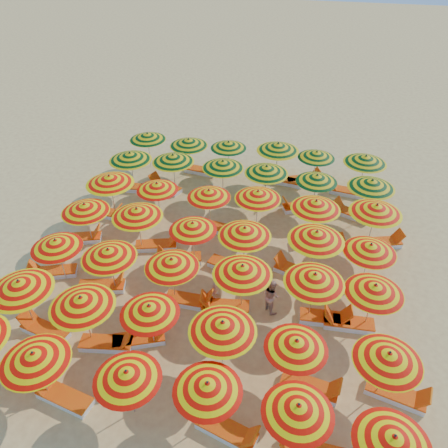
{
  "coord_description": "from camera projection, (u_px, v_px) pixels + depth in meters",
  "views": [
    {
      "loc": [
        3.03,
        -12.9,
        11.76
      ],
      "look_at": [
        0.0,
        0.5,
        1.6
      ],
      "focal_mm": 35.0,
      "sensor_mm": 36.0,
      "label": 1
    }
  ],
  "objects": [
    {
      "name": "lounger_12",
      "position": [
        190.0,
        301.0,
        15.77
      ],
      "size": [
        1.74,
        0.59,
        0.69
      ],
      "rotation": [
        0.0,
        0.0,
        -0.01
      ],
      "color": "white",
      "rests_on": "ground"
    },
    {
      "name": "umbrella_19",
      "position": [
        137.0,
        212.0,
        17.2
      ],
      "size": [
        2.66,
        2.66,
        2.16
      ],
      "color": "silver",
      "rests_on": "ground"
    },
    {
      "name": "lounger_24",
      "position": [
        382.0,
        243.0,
        18.45
      ],
      "size": [
        1.83,
        1.1,
        0.69
      ],
      "rotation": [
        0.0,
        0.0,
        0.32
      ],
      "color": "white",
      "rests_on": "ground"
    },
    {
      "name": "umbrella_37",
      "position": [
        189.0,
        142.0,
        22.38
      ],
      "size": [
        2.12,
        2.12,
        2.08
      ],
      "color": "silver",
      "rests_on": "ground"
    },
    {
      "name": "lounger_33",
      "position": [
        347.0,
        191.0,
        21.72
      ],
      "size": [
        1.8,
        0.82,
        0.69
      ],
      "rotation": [
        0.0,
        0.0,
        3.0
      ],
      "color": "white",
      "rests_on": "ground"
    },
    {
      "name": "lounger_29",
      "position": [
        351.0,
        213.0,
        20.19
      ],
      "size": [
        1.82,
        1.21,
        0.69
      ],
      "rotation": [
        0.0,
        0.0,
        2.74
      ],
      "color": "white",
      "rests_on": "ground"
    },
    {
      "name": "umbrella_3",
      "position": [
        208.0,
        387.0,
        11.21
      ],
      "size": [
        2.09,
        2.09,
        1.96
      ],
      "color": "silver",
      "rests_on": "ground"
    },
    {
      "name": "ground",
      "position": [
        221.0,
        263.0,
        17.65
      ],
      "size": [
        120.0,
        120.0,
        0.0
      ],
      "primitive_type": "plane",
      "color": "#ECC068",
      "rests_on": "ground"
    },
    {
      "name": "umbrella_22",
      "position": [
        316.0,
        236.0,
        15.9
      ],
      "size": [
        2.34,
        2.34,
        2.23
      ],
      "color": "silver",
      "rests_on": "ground"
    },
    {
      "name": "umbrella_4",
      "position": [
        298.0,
        409.0,
        10.73
      ],
      "size": [
        2.11,
        2.11,
        1.95
      ],
      "color": "silver",
      "rests_on": "ground"
    },
    {
      "name": "umbrella_35",
      "position": [
        372.0,
        184.0,
        18.92
      ],
      "size": [
        2.25,
        2.25,
        2.18
      ],
      "color": "silver",
      "rests_on": "ground"
    },
    {
      "name": "umbrella_33",
      "position": [
        267.0,
        170.0,
        19.96
      ],
      "size": [
        2.07,
        2.07,
        2.15
      ],
      "color": "silver",
      "rests_on": "ground"
    },
    {
      "name": "umbrella_39",
      "position": [
        278.0,
        147.0,
        21.61
      ],
      "size": [
        2.17,
        2.17,
        2.25
      ],
      "color": "silver",
      "rests_on": "ground"
    },
    {
      "name": "umbrella_30",
      "position": [
        130.0,
        156.0,
        20.94
      ],
      "size": [
        2.4,
        2.4,
        2.18
      ],
      "color": "silver",
      "rests_on": "ground"
    },
    {
      "name": "umbrella_25",
      "position": [
        157.0,
        187.0,
        19.12
      ],
      "size": [
        2.39,
        2.39,
        1.95
      ],
      "color": "silver",
      "rests_on": "ground"
    },
    {
      "name": "umbrella_40",
      "position": [
        317.0,
        155.0,
        21.55
      ],
      "size": [
        1.89,
        1.89,
        1.94
      ],
      "color": "silver",
      "rests_on": "ground"
    },
    {
      "name": "umbrella_13",
      "position": [
        108.0,
        253.0,
        15.28
      ],
      "size": [
        2.39,
        2.39,
        2.1
      ],
      "color": "silver",
      "rests_on": "ground"
    },
    {
      "name": "lounger_18",
      "position": [
        179.0,
        259.0,
        17.63
      ],
      "size": [
        1.83,
        1.05,
        0.69
      ],
      "rotation": [
        0.0,
        0.0,
        3.43
      ],
      "color": "white",
      "rests_on": "ground"
    },
    {
      "name": "umbrella_8",
      "position": [
        149.0,
        309.0,
        13.33
      ],
      "size": [
        2.26,
        2.26,
        1.97
      ],
      "color": "silver",
      "rests_on": "ground"
    },
    {
      "name": "umbrella_11",
      "position": [
        389.0,
        357.0,
        11.85
      ],
      "size": [
        2.19,
        2.19,
        2.05
      ],
      "color": "silver",
      "rests_on": "ground"
    },
    {
      "name": "lounger_26",
      "position": [
        165.0,
        187.0,
        22.08
      ],
      "size": [
        1.82,
        1.18,
        0.69
      ],
      "rotation": [
        0.0,
        0.0,
        2.76
      ],
      "color": "white",
      "rests_on": "ground"
    },
    {
      "name": "lounger_30",
      "position": [
        202.0,
        171.0,
        23.41
      ],
      "size": [
        1.79,
        0.8,
        0.69
      ],
      "rotation": [
        0.0,
        0.0,
        -0.13
      ],
      "color": "white",
      "rests_on": "ground"
    },
    {
      "name": "lounger_17",
      "position": [
        157.0,
        245.0,
        18.33
      ],
      "size": [
        1.83,
        1.06,
        0.69
      ],
      "rotation": [
        0.0,
        0.0,
        0.29
      ],
      "color": "white",
      "rests_on": "ground"
    },
    {
      "name": "lounger_32",
      "position": [
        303.0,
        179.0,
        22.68
      ],
      "size": [
        1.82,
        1.19,
        0.69
      ],
      "rotation": [
        0.0,
        0.0,
        0.39
      ],
      "color": "white",
      "rests_on": "ground"
    },
    {
      "name": "umbrella_29",
      "position": [
        376.0,
        209.0,
        17.3
      ],
      "size": [
        2.21,
        2.21,
        2.22
      ],
      "color": "silver",
      "rests_on": "ground"
    },
    {
      "name": "umbrella_17",
      "position": [
        375.0,
        289.0,
        13.96
      ],
      "size": [
        2.13,
        2.13,
        2.03
      ],
      "color": "silver",
      "rests_on": "ground"
    },
    {
      "name": "umbrella_6",
      "position": [
        20.0,
        286.0,
        13.87
      ],
      "size": [
        2.5,
        2.5,
        2.2
      ],
      "color": "silver",
      "rests_on": "ground"
    },
    {
      "name": "lounger_1",
      "position": [
        63.0,
        397.0,
        12.71
      ],
      "size": [
        1.81,
        0.9,
        0.69
      ],
      "rotation": [
        0.0,
        0.0,
        2.95
      ],
      "color": "white",
      "rests_on": "ground"
    },
    {
      "name": "lounger_31",
      "position": [
        287.0,
        181.0,
        22.52
      ],
      "size": [
        1.81,
        0.86,
        0.69
      ],
      "rotation": [
        0.0,
        0.0,
        -0.17
      ],
      "color": "white",
      "rests_on": "ground"
    },
    {
      "name": "lounger_25",
      "position": [
        123.0,
        187.0,
        22.09
      ],
      "size": [
        1.77,
        0.69,
        0.69
      ],
      "rotation": [
        0.0,
        0.0,
        3.2
      ],
      "color": "white",
      "rests_on": "ground"
    },
    {
      "name": "lounger_20",
      "position": [
        295.0,
        271.0,
        17.03
      ],
      "size": [
        1.83,
        1.1,
        0.69
      ],
      "rotation": [
        0.0,
        0.0,
        2.82
      ],
      "color": "white",
      "rests_on": "ground"
    },
    {
      "name": "lounger_21",
      "position": [
        105.0,
        213.0,
        20.23
      ],
      "size": [
        1.78,
        0.74,
        0.69
      ],
      "rotation": [
        0.0,
        0.0,
        -0.09
      ],
      "color": "white",
      "rests_on": "ground"
    },
    {
      "name": "umbrella_18",
      "position": [
        85.0,
        208.0,
        17.6
      ],
      "size": [
        1.99,
        1.99,
        2.08
      ],
      "color": "silver",
      "rests_on": "ground"
    },
    {
      "name": "lounger_5",
      "position": [
        44.0,
        330.0,
        14.69
      ],
      "size": [
        1.82,
        0.94,
        0.69
      ],
      "rotation": [
        0.0,
        0.0,
        2.92
      ],
      "color": "white",
      "rests_on": "ground"
    },
    {
      "name": "umbrella_28",
      "position": [
        316.0,
        205.0,
        17.65
      ],
      "size": [
        2.1,
        2.1,
        2.16
      ],
      "color": "silver",
      "rests_on": "ground"
    },
    {
      "name": "umbrella_5",
      "position": [
        393.0,
        440.0,
        10.08
      ],
      "size": [
        1.96,
        1.96,
        1.98
      ],
      "color": "silver",
      "rests_on": "ground"
    },
    {
      "name": "umbrella_20",
      "position": [
        193.0,
        226.0,
        16.73
      ],
      "size": [
        1.92,
        1.92,
        1.98
      ],
      "color": "silver",
      "rests_on": "ground"
    },
    {
      "name": "umbrella_36",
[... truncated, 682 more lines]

